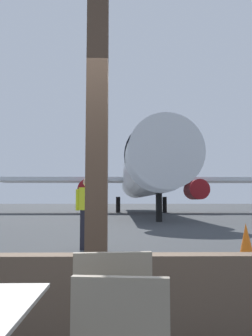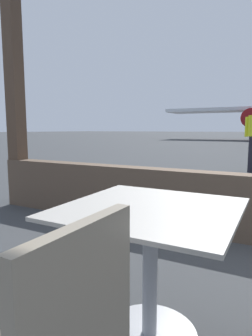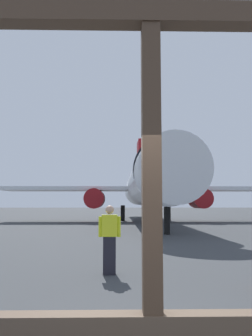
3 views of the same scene
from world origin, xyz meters
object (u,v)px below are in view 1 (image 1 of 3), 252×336
Objects in this scene: cafe_chair_aisle_left at (114,335)px; airplane at (143,176)px; ground_crew_worker at (87,212)px; traffic_cone at (246,243)px.

airplane is (2.26, 30.65, 3.02)m from cafe_chair_aisle_left.
airplane is 18.96× the size of ground_crew_worker.
airplane is at bearing 90.57° from traffic_cone.
airplane is 25.75m from traffic_cone.
cafe_chair_aisle_left is 6.81m from ground_crew_worker.
airplane reaches higher than traffic_cone.
traffic_cone is (2.52, 5.10, -0.19)m from cafe_chair_aisle_left.
ground_crew_worker is (-0.77, 6.76, 0.36)m from cafe_chair_aisle_left.
cafe_chair_aisle_left is 0.03× the size of airplane.
airplane is at bearing 82.76° from ground_crew_worker.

